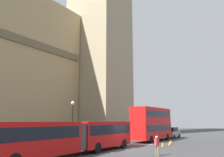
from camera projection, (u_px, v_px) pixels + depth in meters
ground_plane at (126, 150)px, 24.12m from camera, size 160.00×160.00×0.00m
lane_centre_marking at (91, 157)px, 19.26m from camera, size 25.20×0.16×0.01m
articulated_bus at (74, 135)px, 20.66m from camera, size 16.37×2.54×2.90m
double_decker_bus at (152, 123)px, 35.09m from camera, size 9.89×2.54×4.90m
sedan_lead at (172, 133)px, 41.36m from camera, size 4.40×1.86×1.85m
traffic_cone_west at (163, 145)px, 26.71m from camera, size 0.36×0.36×0.58m
traffic_cone_middle at (169, 143)px, 28.20m from camera, size 0.36×0.36×0.58m
traffic_cone_east at (171, 142)px, 30.05m from camera, size 0.36×0.36×0.58m
street_lamp at (72, 120)px, 27.14m from camera, size 0.44×0.44×5.27m
pedestrian_near_cones at (157, 145)px, 20.01m from camera, size 0.45×0.35×1.69m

